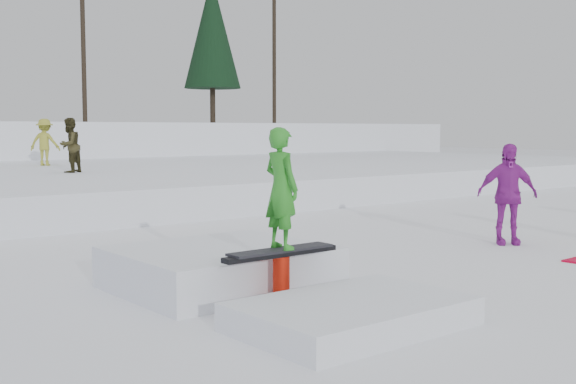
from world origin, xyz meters
TOP-DOWN VIEW (x-y plane):
  - ground at (0.00, 0.00)m, footprint 120.00×120.00m
  - treeline at (6.18, 28.28)m, footprint 40.24×4.22m
  - walker_olive at (1.75, 13.83)m, footprint 1.00×0.94m
  - walker_ygreen at (2.70, 18.38)m, footprint 1.20×1.18m
  - spectator_purple at (4.63, 0.79)m, footprint 1.11×1.03m
  - jib_rail_feature at (-1.43, 0.32)m, footprint 2.60×4.40m

SIDE VIEW (x-z plane):
  - ground at x=0.00m, z-range 0.00..0.00m
  - jib_rail_feature at x=-1.43m, z-range -0.75..1.36m
  - spectator_purple at x=4.63m, z-range 0.00..1.84m
  - walker_olive at x=1.75m, z-range 0.80..2.43m
  - walker_ygreen at x=2.70m, z-range 0.80..2.45m
  - treeline at x=6.18m, z-range 2.20..12.70m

